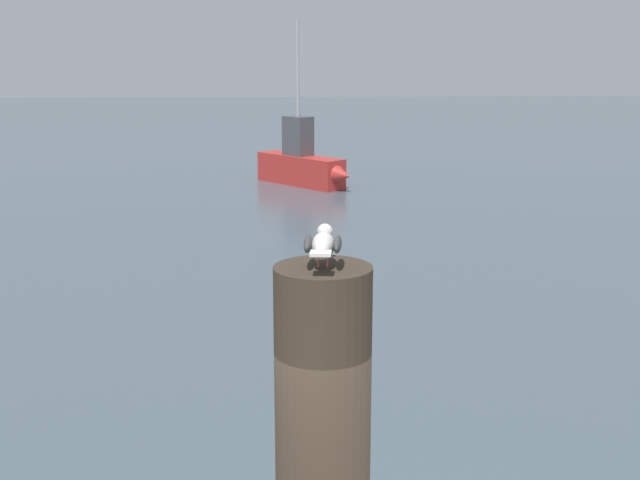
{
  "coord_description": "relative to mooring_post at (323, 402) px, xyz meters",
  "views": [
    {
      "loc": [
        -0.78,
        -3.5,
        3.7
      ],
      "look_at": [
        -0.62,
        -0.06,
        2.9
      ],
      "focal_mm": 47.3,
      "sensor_mm": 36.0,
      "label": 1
    }
  ],
  "objects": [
    {
      "name": "boat_red",
      "position": [
        0.47,
        19.44,
        -1.69
      ],
      "size": [
        2.64,
        2.97,
        4.36
      ],
      "color": "#B72D28",
      "rests_on": "ground_plane"
    },
    {
      "name": "mooring_post",
      "position": [
        0.0,
        0.0,
        0.0
      ],
      "size": [
        0.39,
        0.39,
        1.14
      ],
      "primitive_type": "cylinder",
      "color": "#382D23",
      "rests_on": "harbor_quay"
    },
    {
      "name": "seagull",
      "position": [
        0.0,
        0.01,
        0.66
      ],
      "size": [
        0.17,
        0.39,
        0.14
      ],
      "color": "#C66D60",
      "rests_on": "mooring_post"
    }
  ]
}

